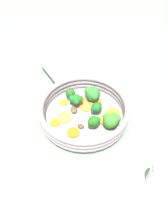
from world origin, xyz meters
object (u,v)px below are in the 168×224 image
Objects in this scene: broccoli_floret_5 at (92,94)px; carrot_slice_0 at (87,107)px; skillet at (84,116)px; carrot_slice_3 at (106,120)px; broccoli_floret_0 at (111,120)px; carrot_slice_1 at (64,103)px; carrot_slice_8 at (55,123)px; broccoli_floret_1 at (94,122)px; mushroom_piece_0 at (93,119)px; broccoli_floret_3 at (76,100)px; carrot_slice_4 at (113,113)px; carrot_slice_5 at (96,103)px; broccoli_floret_4 at (70,93)px; mushroom_piece_1 at (74,110)px; mushroom_piece_2 at (80,126)px; broccoli_floret_2 at (96,108)px; salt_shaker at (156,175)px; carrot_slice_6 at (79,101)px; carrot_slice_7 at (73,133)px; carrot_slice_2 at (65,117)px.

carrot_slice_0 is at bearing 74.08° from broccoli_floret_5.
carrot_slice_3 is at bearing 174.42° from skillet.
broccoli_floret_0 is (-0.09, 0.06, 0.03)m from carrot_slice_0.
carrot_slice_1 and carrot_slice_8 have the same top height.
mushroom_piece_0 is (0.01, -0.03, -0.02)m from broccoli_floret_1.
broccoli_floret_3 is at bearing -22.23° from carrot_slice_3.
carrot_slice_5 is (0.06, -0.04, -0.00)m from carrot_slice_4.
carrot_slice_0 is at bearing 155.54° from broccoli_floret_4.
broccoli_floret_1 is 0.81× the size of broccoli_floret_5.
carrot_slice_5 is 0.03m from broccoli_floret_5.
skillet is 4.90× the size of broccoli_floret_0.
carrot_slice_8 is at bearing 16.92° from mushroom_piece_0.
broccoli_floret_1 is at bearing 144.82° from mushroom_piece_1.
broccoli_floret_5 reaches higher than carrot_slice_4.
mushroom_piece_2 is (0.00, 0.05, 0.01)m from skillet.
broccoli_floret_2 is 0.48× the size of salt_shaker.
broccoli_floret_3 is at bearing -14.92° from broccoli_floret_2.
carrot_slice_0 is 0.06m from mushroom_piece_0.
broccoli_floret_3 reaches higher than carrot_slice_5.
carrot_slice_6 is 0.12m from broccoli_floret_1.
broccoli_floret_5 reaches higher than carrot_slice_5.
broccoli_floret_5 is at bearing -101.80° from carrot_slice_7.
broccoli_floret_1 is (0.05, 0.02, -0.00)m from broccoli_floret_0.
carrot_slice_1 is at bearing -3.27° from broccoli_floret_3.
carrot_slice_1 is 0.75× the size of broccoli_floret_2.
broccoli_floret_4 is 0.06m from mushroom_piece_1.
broccoli_floret_1 is (-0.03, 0.08, 0.03)m from carrot_slice_0.
broccoli_floret_5 is (-0.03, -0.15, 0.03)m from carrot_slice_7.
carrot_slice_1 is at bearing -20.93° from broccoli_floret_0.
broccoli_floret_2 is 2.06× the size of mushroom_piece_2.
carrot_slice_0 is at bearing 43.82° from carrot_slice_5.
salt_shaker is (-0.29, 0.13, 0.03)m from carrot_slice_8.
carrot_slice_8 is 0.14m from broccoli_floret_2.
carrot_slice_7 is at bearing 77.15° from skillet.
carrot_slice_2 is 1.04× the size of carrot_slice_3.
broccoli_floret_2 is at bearing -173.87° from mushroom_piece_1.
broccoli_floret_1 reaches higher than carrot_slice_1.
broccoli_floret_2 is 0.07m from mushroom_piece_1.
broccoli_floret_3 reaches higher than carrot_slice_1.
broccoli_floret_0 is at bearing 140.90° from broccoli_floret_2.
carrot_slice_5 is 1.09× the size of carrot_slice_7.
broccoli_floret_1 reaches higher than broccoli_floret_2.
carrot_slice_6 is 0.98× the size of broccoli_floret_3.
mushroom_piece_2 is at bearing 118.15° from mushroom_piece_1.
broccoli_floret_3 reaches higher than carrot_slice_8.
broccoli_floret_5 is 0.09m from mushroom_piece_0.
carrot_slice_5 is at bearing -175.33° from carrot_slice_6.
carrot_slice_0 is 0.12m from carrot_slice_8.
skillet is 0.05m from broccoli_floret_2.
mushroom_piece_2 is at bearing 38.03° from carrot_slice_4.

